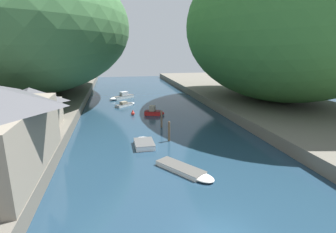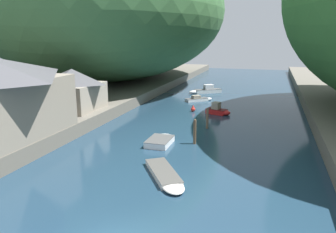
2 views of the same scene
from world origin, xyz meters
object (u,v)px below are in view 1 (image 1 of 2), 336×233
object	(u,v)px
boat_mid_channel	(155,112)
boathouse_shed	(31,107)
boat_far_upstream	(144,143)
person_by_boathouse	(38,147)
boat_small_dinghy	(186,171)
person_on_quay	(28,164)
boat_yellow_tender	(121,97)
channel_buoy_near	(133,113)
boat_near_quay	(126,104)

from	to	relation	value
boat_mid_channel	boathouse_shed	bearing A→B (deg)	-41.72
boat_mid_channel	boat_far_upstream	world-z (taller)	boat_mid_channel
person_by_boathouse	boathouse_shed	bearing A→B (deg)	-4.56
boat_far_upstream	boat_small_dinghy	bearing A→B (deg)	-69.52
person_on_quay	boat_yellow_tender	bearing A→B (deg)	-7.86
boat_mid_channel	person_by_boathouse	world-z (taller)	person_by_boathouse
person_on_quay	person_by_boathouse	size ratio (longest dim) A/B	1.00
boat_small_dinghy	person_on_quay	distance (m)	13.14
boat_yellow_tender	channel_buoy_near	world-z (taller)	boat_yellow_tender
boat_far_upstream	person_by_boathouse	bearing A→B (deg)	-153.34
boathouse_shed	person_on_quay	distance (m)	14.27
boathouse_shed	person_on_quay	world-z (taller)	boathouse_shed
boat_small_dinghy	person_by_boathouse	bearing A→B (deg)	-46.16
boathouse_shed	channel_buoy_near	bearing A→B (deg)	36.45
boat_small_dinghy	person_by_boathouse	size ratio (longest dim) A/B	3.61
boat_far_upstream	boat_small_dinghy	xyz separation A→B (m)	(3.03, -7.92, -0.09)
boathouse_shed	boat_yellow_tender	world-z (taller)	boathouse_shed
boathouse_shed	person_by_boathouse	distance (m)	10.78
boat_yellow_tender	person_on_quay	distance (m)	39.88
boat_yellow_tender	boat_mid_channel	bearing A→B (deg)	161.14
boat_near_quay	boat_yellow_tender	distance (m)	7.73
boat_near_quay	person_by_boathouse	bearing A→B (deg)	-60.19
person_on_quay	person_by_boathouse	distance (m)	3.61
boathouse_shed	person_by_boathouse	xyz separation A→B (m)	(3.13, -10.18, -1.63)
boat_near_quay	channel_buoy_near	world-z (taller)	boat_near_quay
boathouse_shed	boat_far_upstream	xyz separation A→B (m)	(13.18, -5.03, -3.81)
boat_far_upstream	channel_buoy_near	world-z (taller)	channel_buoy_near
boat_mid_channel	boat_yellow_tender	size ratio (longest dim) A/B	0.62
boat_small_dinghy	channel_buoy_near	bearing A→B (deg)	-116.11
person_on_quay	boat_small_dinghy	bearing A→B (deg)	-82.14
boat_near_quay	channel_buoy_near	xyz separation A→B (m)	(0.82, -7.86, 0.05)
boat_far_upstream	boathouse_shed	bearing A→B (deg)	158.64
person_on_quay	boat_near_quay	bearing A→B (deg)	-11.71
boat_mid_channel	boat_far_upstream	distance (m)	14.61
person_on_quay	person_by_boathouse	xyz separation A→B (m)	(-0.16, 3.60, 0.00)
boat_mid_channel	boat_yellow_tender	bearing A→B (deg)	-142.74
boat_mid_channel	boat_yellow_tender	xyz separation A→B (m)	(-5.11, 16.02, -0.01)
boat_mid_channel	boat_small_dinghy	bearing A→B (deg)	18.30
boat_small_dinghy	channel_buoy_near	xyz separation A→B (m)	(-3.21, 22.56, 0.15)
person_on_quay	channel_buoy_near	bearing A→B (deg)	-18.37
boat_yellow_tender	boat_far_upstream	bearing A→B (deg)	146.46
boat_near_quay	boat_mid_channel	distance (m)	9.47
boathouse_shed	boat_mid_channel	distance (m)	19.39
boat_small_dinghy	person_by_boathouse	xyz separation A→B (m)	(-13.08, 2.77, 2.27)
channel_buoy_near	person_by_boathouse	bearing A→B (deg)	-116.52
boat_near_quay	person_on_quay	bearing A→B (deg)	-57.94
person_by_boathouse	person_on_quay	bearing A→B (deg)	160.95
boathouse_shed	boat_far_upstream	distance (m)	14.62
boat_mid_channel	boat_small_dinghy	world-z (taller)	boat_mid_channel
boat_near_quay	boat_yellow_tender	world-z (taller)	boat_yellow_tender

